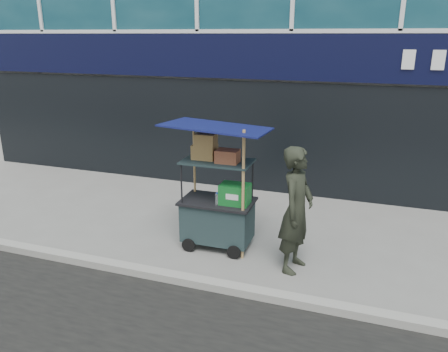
% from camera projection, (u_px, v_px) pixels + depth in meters
% --- Properties ---
extents(ground, '(80.00, 80.00, 0.00)m').
position_uv_depth(ground, '(229.00, 283.00, 6.15)').
color(ground, slate).
rests_on(ground, ground).
extents(curb, '(80.00, 0.18, 0.12)m').
position_uv_depth(curb, '(224.00, 287.00, 5.95)').
color(curb, gray).
rests_on(curb, ground).
extents(vendor_cart, '(1.56, 1.11, 2.09)m').
position_uv_depth(vendor_cart, '(218.00, 205.00, 7.00)').
color(vendor_cart, '#1A2B2C').
rests_on(vendor_cart, ground).
extents(vendor_man, '(0.57, 0.76, 1.88)m').
position_uv_depth(vendor_man, '(297.00, 210.00, 6.26)').
color(vendor_man, black).
rests_on(vendor_man, ground).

